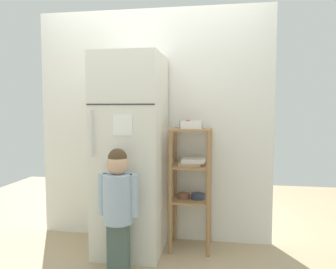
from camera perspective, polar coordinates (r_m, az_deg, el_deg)
name	(u,v)px	position (r m, az deg, el deg)	size (l,w,h in m)	color
ground_plane	(145,251)	(3.32, -3.92, -19.26)	(6.00, 6.00, 0.00)	tan
kitchen_wall_back	(153,126)	(3.40, -2.61, 1.54)	(2.38, 0.03, 2.32)	silver
refrigerator	(131,154)	(3.12, -6.34, -3.36)	(0.59, 0.66, 1.82)	silver
child_standing	(118,198)	(2.75, -8.52, -10.68)	(0.33, 0.24, 1.02)	#495E56
pantry_shelf_unit	(191,176)	(3.19, 3.95, -7.08)	(0.38, 0.36, 1.14)	#9E7247
fruit_bin	(192,125)	(3.12, 4.05, 1.64)	(0.21, 0.17, 0.08)	white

